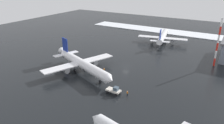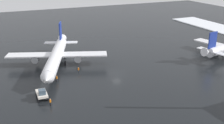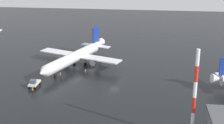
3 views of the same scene
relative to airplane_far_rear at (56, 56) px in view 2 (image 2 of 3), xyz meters
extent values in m
plane|color=black|center=(14.02, -11.29, -3.50)|extent=(240.00, 240.00, 0.00)
cylinder|color=white|center=(-0.31, -0.81, 0.00)|extent=(13.79, 29.28, 3.40)
cone|color=white|center=(-6.03, -15.97, 0.00)|extent=(3.87, 3.39, 3.23)
cone|color=white|center=(5.49, 14.54, 0.60)|extent=(3.97, 4.36, 3.31)
cube|color=white|center=(8.43, -0.90, -0.30)|extent=(13.72, 8.71, 0.36)
cylinder|color=gray|center=(6.38, -0.66, -1.30)|extent=(3.07, 3.89, 2.00)
cube|color=white|center=(-6.92, 4.90, -0.30)|extent=(13.72, 8.71, 0.36)
cylinder|color=gray|center=(-5.22, 3.72, -1.30)|extent=(3.07, 3.89, 2.00)
cube|color=navy|center=(4.64, 12.29, 4.30)|extent=(1.75, 3.87, 5.60)
cube|color=white|center=(7.38, 11.04, 0.40)|extent=(5.41, 4.13, 0.24)
cube|color=white|center=(1.76, 13.17, 0.40)|extent=(5.41, 4.13, 0.24)
cylinder|color=black|center=(-4.02, -10.64, -1.50)|extent=(0.24, 0.24, 0.70)
cylinder|color=black|center=(-4.02, -10.64, -2.95)|extent=(0.72, 1.15, 1.10)
cylinder|color=black|center=(2.81, 1.22, -1.50)|extent=(0.24, 0.24, 0.70)
cylinder|color=black|center=(2.81, 1.22, -2.95)|extent=(0.72, 1.15, 1.10)
cylinder|color=black|center=(-1.30, 2.77, -1.50)|extent=(0.24, 0.24, 0.70)
cylinder|color=black|center=(-1.30, 2.77, -2.95)|extent=(0.72, 1.15, 1.10)
cone|color=white|center=(42.15, -15.09, 0.15)|extent=(3.62, 3.15, 2.95)
cube|color=white|center=(52.46, -5.60, -0.65)|extent=(6.10, 12.14, 0.32)
cylinder|color=gray|center=(53.25, -7.27, -1.54)|extent=(3.32, 2.34, 1.78)
cube|color=navy|center=(44.25, -14.68, 3.45)|extent=(3.56, 1.01, 5.00)
cube|color=white|center=(43.91, -12.02, -0.03)|extent=(3.10, 4.65, 0.21)
cube|color=white|center=(44.95, -17.27, -0.03)|extent=(3.10, 4.65, 0.21)
cylinder|color=black|center=(53.50, -10.85, -1.72)|extent=(0.21, 0.21, 0.62)
cylinder|color=black|center=(53.50, -10.85, -3.01)|extent=(1.02, 0.50, 0.98)
cube|color=silver|center=(-7.80, -18.21, -2.35)|extent=(2.33, 4.66, 0.50)
cube|color=#3F5160|center=(-7.83, -19.13, -1.55)|extent=(1.54, 1.44, 1.10)
cylinder|color=black|center=(-6.86, -19.85, -3.05)|extent=(0.35, 0.91, 0.90)
cylinder|color=black|center=(-8.84, -19.79, -3.05)|extent=(0.35, 0.91, 0.90)
cylinder|color=black|center=(-6.77, -16.63, -3.05)|extent=(0.35, 0.91, 0.90)
cylinder|color=black|center=(-8.75, -16.57, -3.05)|extent=(0.35, 0.91, 0.90)
cylinder|color=black|center=(-6.91, -22.49, -3.08)|extent=(0.16, 0.16, 0.85)
cylinder|color=black|center=(-6.75, -22.61, -3.08)|extent=(0.16, 0.16, 0.85)
cylinder|color=orange|center=(-6.83, -22.55, -2.34)|extent=(0.36, 0.36, 0.62)
sphere|color=tan|center=(-6.83, -22.55, -1.91)|extent=(0.24, 0.24, 0.24)
cylinder|color=black|center=(4.48, -6.75, -3.08)|extent=(0.16, 0.16, 0.85)
cylinder|color=black|center=(4.41, -6.94, -3.08)|extent=(0.16, 0.16, 0.85)
cylinder|color=orange|center=(4.44, -6.84, -2.34)|extent=(0.36, 0.36, 0.62)
sphere|color=tan|center=(4.44, -6.84, -1.91)|extent=(0.24, 0.24, 0.24)
cylinder|color=black|center=(-2.58, -10.55, -3.08)|extent=(0.16, 0.16, 0.85)
cylinder|color=black|center=(-2.47, -10.38, -3.08)|extent=(0.16, 0.16, 0.85)
cylinder|color=orange|center=(-2.53, -10.46, -2.34)|extent=(0.36, 0.36, 0.62)
sphere|color=tan|center=(-2.53, -10.46, -1.91)|extent=(0.24, 0.24, 0.24)
camera|label=1|loc=(-59.24, -48.46, 30.49)|focal=35.00mm
camera|label=2|loc=(-16.64, -76.67, 25.48)|focal=45.00mm
camera|label=3|loc=(24.38, -103.80, 33.86)|focal=55.00mm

